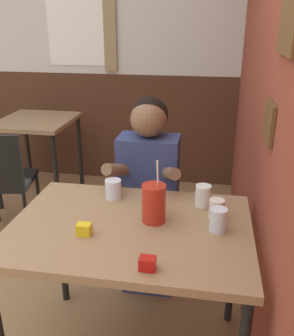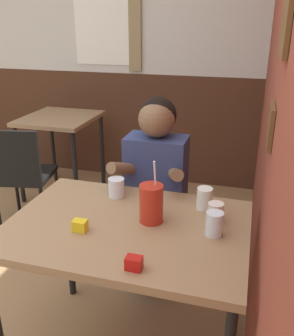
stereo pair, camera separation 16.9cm
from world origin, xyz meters
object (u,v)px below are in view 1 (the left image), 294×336
main_table (130,239)px  chair_near_window (2,177)px  cocktail_pitcher (154,203)px  background_table (37,130)px  person_seated (149,196)px

main_table → chair_near_window: bearing=141.8°
chair_near_window → main_table: bearing=-49.3°
chair_near_window → cocktail_pitcher: cocktail_pitcher is taller
background_table → person_seated: person_seated is taller
person_seated → cocktail_pitcher: bearing=-77.8°
person_seated → cocktail_pitcher: person_seated is taller
chair_near_window → background_table: bearing=82.4°
background_table → person_seated: (1.22, -1.11, -0.02)m
main_table → chair_near_window: (-1.18, 0.93, -0.18)m
background_table → person_seated: bearing=-42.4°
main_table → chair_near_window: size_ratio=1.21×
main_table → person_seated: (-0.01, 0.55, -0.05)m
main_table → background_table: same height
main_table → cocktail_pitcher: bearing=29.4°
person_seated → cocktail_pitcher: 0.55m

